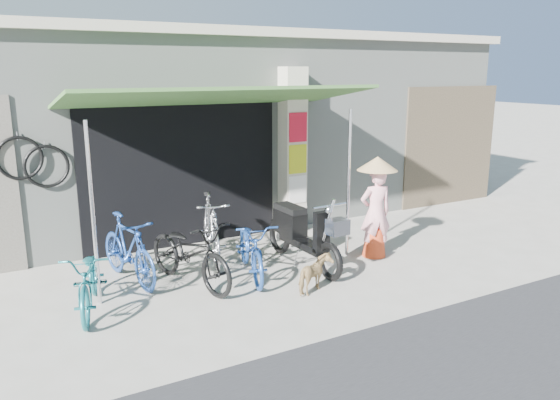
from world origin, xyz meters
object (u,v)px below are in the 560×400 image
bike_blue (128,249)px  street_dog (315,275)px  bike_navy (252,247)px  moped (301,233)px  bike_teal (90,280)px  bike_silver (211,229)px  bike_black (190,253)px  nun (376,207)px

bike_blue → street_dog: 2.64m
bike_blue → street_dog: bike_blue is taller
bike_navy → moped: size_ratio=0.84×
bike_teal → street_dog: bike_teal is taller
bike_silver → bike_blue: bearing=-154.3°
bike_teal → bike_black: (1.38, 0.20, 0.06)m
bike_blue → bike_navy: 1.74m
bike_teal → bike_navy: bearing=18.4°
bike_black → nun: nun is taller
bike_silver → moped: size_ratio=0.89×
bike_teal → bike_black: 1.39m
bike_blue → nun: (3.74, -0.79, 0.33)m
bike_silver → moped: (1.14, -0.85, -0.02)m
bike_teal → bike_silver: 2.25m
bike_teal → bike_blue: 0.98m
bike_silver → street_dog: (0.74, -1.86, -0.27)m
bike_black → bike_navy: 0.90m
bike_navy → bike_silver: bearing=121.8°
moped → street_dog: bearing=-113.2°
bike_black → moped: (1.77, -0.05, 0.03)m
bike_blue → moped: (2.49, -0.58, 0.02)m
street_dog → nun: nun is taller
bike_black → bike_blue: bearing=128.2°
bike_navy → street_dog: bike_navy is taller
bike_black → nun: 3.05m
bike_blue → bike_teal: bearing=-142.6°
bike_blue → moped: bearing=-23.8°
bike_blue → bike_black: size_ratio=0.89×
street_dog → bike_navy: bearing=-1.3°
bike_blue → bike_silver: (1.35, 0.27, 0.04)m
bike_silver → street_dog: bearing=-53.9°
moped → nun: size_ratio=1.21×
bike_navy → street_dog: bearing=-48.2°
bike_navy → nun: (2.12, -0.17, 0.38)m
nun → bike_silver: bearing=-11.8°
bike_silver → bike_navy: 0.94m
nun → bike_teal: bearing=11.4°
bike_navy → street_dog: 1.09m
bike_teal → moped: (3.15, 0.15, 0.09)m
bike_teal → moped: bearing=18.6°
street_dog → moped: 1.12m
bike_blue → bike_black: bearing=-47.1°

